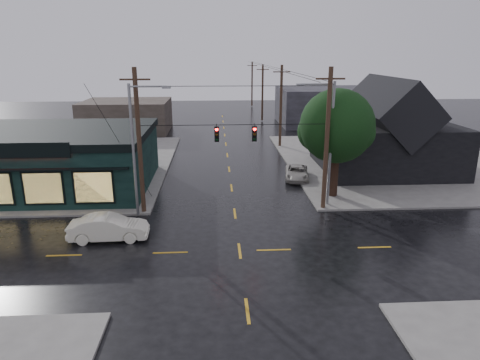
{
  "coord_description": "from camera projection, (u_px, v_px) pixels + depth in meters",
  "views": [
    {
      "loc": [
        -1.29,
        -22.54,
        11.1
      ],
      "look_at": [
        0.3,
        4.75,
        2.87
      ],
      "focal_mm": 32.0,
      "sensor_mm": 36.0,
      "label": 1
    }
  ],
  "objects": [
    {
      "name": "sidewalk_nw",
      "position": [
        29.0,
        166.0,
        42.8
      ],
      "size": [
        28.0,
        28.0,
        0.15
      ],
      "primitive_type": "cube",
      "color": "slate",
      "rests_on": "ground"
    },
    {
      "name": "span_signal_assembly",
      "position": [
        236.0,
        133.0,
        29.39
      ],
      "size": [
        13.0,
        0.48,
        1.23
      ],
      "color": "black",
      "rests_on": "ground"
    },
    {
      "name": "utility_pole_far_c",
      "position": [
        252.0,
        106.0,
        90.19
      ],
      "size": [
        2.0,
        0.32,
        9.15
      ],
      "primitive_type": null,
      "color": "#342317",
      "rests_on": "ground"
    },
    {
      "name": "sedan_cream",
      "position": [
        109.0,
        228.0,
        26.1
      ],
      "size": [
        4.82,
        1.86,
        1.57
      ],
      "primitive_type": "imported",
      "rotation": [
        0.0,
        0.0,
        1.61
      ],
      "color": "white",
      "rests_on": "ground"
    },
    {
      "name": "ne_building",
      "position": [
        387.0,
        124.0,
        40.62
      ],
      "size": [
        12.6,
        11.6,
        8.75
      ],
      "color": "black",
      "rests_on": "ground"
    },
    {
      "name": "streetlight_nw",
      "position": [
        138.0,
        217.0,
        29.98
      ],
      "size": [
        5.4,
        0.3,
        9.15
      ],
      "primitive_type": null,
      "color": "gray",
      "rests_on": "ground"
    },
    {
      "name": "ground_plane",
      "position": [
        240.0,
        251.0,
        24.82
      ],
      "size": [
        160.0,
        160.0,
        0.0
      ],
      "primitive_type": "plane",
      "color": "black"
    },
    {
      "name": "utility_pole_nw",
      "position": [
        144.0,
        213.0,
        30.67
      ],
      "size": [
        2.0,
        0.32,
        10.15
      ],
      "primitive_type": null,
      "color": "#342317",
      "rests_on": "ground"
    },
    {
      "name": "sidewalk_ne",
      "position": [
        418.0,
        161.0,
        45.03
      ],
      "size": [
        28.0,
        28.0,
        0.15
      ],
      "primitive_type": "cube",
      "color": "slate",
      "rests_on": "ground"
    },
    {
      "name": "bg_building_east",
      "position": [
        324.0,
        106.0,
        67.92
      ],
      "size": [
        14.0,
        12.0,
        5.6
      ],
      "primitive_type": "cube",
      "color": "#232328",
      "rests_on": "ground"
    },
    {
      "name": "pizza_shop",
      "position": [
        51.0,
        158.0,
        35.62
      ],
      "size": [
        16.3,
        12.34,
        4.9
      ],
      "color": "black",
      "rests_on": "ground"
    },
    {
      "name": "utility_pole_far_b",
      "position": [
        262.0,
        121.0,
        71.07
      ],
      "size": [
        2.0,
        0.32,
        9.15
      ],
      "primitive_type": null,
      "color": "#342317",
      "rests_on": "ground"
    },
    {
      "name": "corner_tree",
      "position": [
        337.0,
        126.0,
        32.42
      ],
      "size": [
        5.68,
        5.68,
        8.38
      ],
      "color": "black",
      "rests_on": "ground"
    },
    {
      "name": "streetlight_ne",
      "position": [
        327.0,
        206.0,
        32.09
      ],
      "size": [
        5.4,
        0.3,
        9.15
      ],
      "primitive_type": null,
      "color": "gray",
      "rests_on": "ground"
    },
    {
      "name": "utility_pole_ne",
      "position": [
        323.0,
        209.0,
        31.39
      ],
      "size": [
        2.0,
        0.32,
        10.15
      ],
      "primitive_type": null,
      "color": "#342317",
      "rests_on": "ground"
    },
    {
      "name": "suv_silver",
      "position": [
        297.0,
        173.0,
        38.59
      ],
      "size": [
        2.69,
        4.63,
        1.21
      ],
      "primitive_type": "imported",
      "rotation": [
        0.0,
        0.0,
        -0.16
      ],
      "color": "#A9A59C",
      "rests_on": "ground"
    },
    {
      "name": "utility_pole_far_a",
      "position": [
        280.0,
        147.0,
        51.95
      ],
      "size": [
        2.0,
        0.32,
        9.65
      ],
      "primitive_type": null,
      "color": "#342317",
      "rests_on": "ground"
    },
    {
      "name": "bg_building_west",
      "position": [
        127.0,
        116.0,
        61.64
      ],
      "size": [
        12.0,
        10.0,
        4.4
      ],
      "primitive_type": "cube",
      "color": "#342D25",
      "rests_on": "ground"
    }
  ]
}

